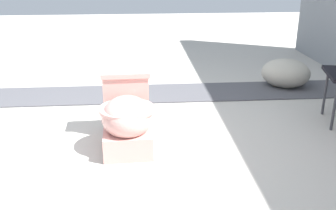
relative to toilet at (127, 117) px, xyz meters
name	(u,v)px	position (x,y,z in m)	size (l,w,h in m)	color
ground_plane	(103,147)	(0.03, -0.18, -0.22)	(14.00, 14.00, 0.00)	#B7B2A8
gravel_strip	(161,93)	(-1.11, 0.32, -0.21)	(0.56, 8.00, 0.01)	#4C4C51
toilet	(127,117)	(0.00, 0.00, 0.00)	(0.64, 0.40, 0.52)	#E09E93
boulder_near	(286,73)	(-1.23, 1.65, -0.07)	(0.50, 0.41, 0.31)	#ADA899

